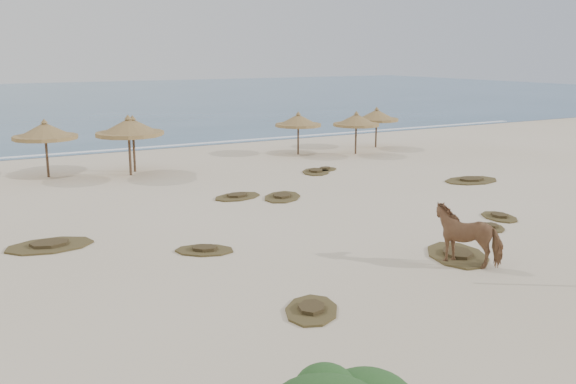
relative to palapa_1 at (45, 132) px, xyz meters
name	(u,v)px	position (x,y,z in m)	size (l,w,h in m)	color
ground	(361,257)	(6.15, -18.50, -2.31)	(160.00, 160.00, 0.00)	beige
ocean	(22,101)	(6.15, 56.50, -2.31)	(200.00, 100.00, 0.01)	navy
foam_line	(127,149)	(6.15, 7.50, -2.31)	(70.00, 0.60, 0.01)	white
palapa_1	(45,132)	(0.00, 0.00, 0.00)	(3.92, 3.92, 2.98)	brown
palapa_2	(128,128)	(3.80, -1.56, 0.12)	(4.16, 4.16, 3.13)	brown
palapa_3	(133,128)	(4.28, -0.68, 0.02)	(4.22, 4.22, 3.01)	brown
palapa_4	(298,121)	(14.83, 0.13, -0.24)	(3.33, 3.33, 2.67)	brown
palapa_5	(356,121)	(18.04, -1.51, -0.23)	(3.34, 3.34, 2.68)	brown
palapa_6	(377,116)	(20.87, 0.17, -0.22)	(3.76, 3.76, 2.70)	brown
horse	(468,235)	(8.63, -20.52, -1.43)	(0.96, 2.10, 1.77)	#946843
scrub_1	(50,245)	(-2.06, -12.56, -2.26)	(2.92, 1.98, 0.16)	brown
scrub_2	(204,250)	(2.17, -15.53, -2.26)	(2.27, 2.06, 0.16)	brown
scrub_3	(282,197)	(8.07, -10.03, -2.26)	(2.73, 2.80, 0.16)	brown
scrub_4	(499,217)	(13.66, -17.18, -2.26)	(1.59, 2.02, 0.16)	brown
scrub_5	(471,180)	(17.99, -11.39, -2.26)	(3.00, 1.99, 0.16)	brown
scrub_7	(316,171)	(12.55, -5.63, -2.26)	(2.41, 2.63, 0.16)	brown
scrub_9	(457,255)	(8.86, -19.89, -2.26)	(2.83, 3.28, 0.16)	brown
scrub_10	(325,169)	(13.33, -5.31, -2.26)	(1.78, 1.45, 0.16)	brown
scrub_11	(312,310)	(2.60, -21.37, -2.26)	(2.24, 2.40, 0.16)	brown
scrub_12	(491,227)	(12.24, -18.11, -2.26)	(1.46, 1.61, 0.16)	brown
scrub_13	(237,196)	(6.39, -8.99, -2.26)	(2.54, 1.96, 0.16)	brown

